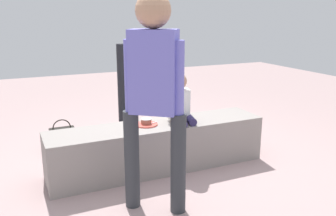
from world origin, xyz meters
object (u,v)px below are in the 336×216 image
child_seated (180,101)px  water_bottle_near_gift (78,149)px  cake_box_white (191,121)px  handbag_black_leather (63,138)px  cake_plate (146,123)px  gift_bag (151,136)px  adult_standing (154,86)px  party_cup_red (189,129)px

child_seated → water_bottle_near_gift: size_ratio=2.09×
cake_box_white → handbag_black_leather: 1.75m
cake_plate → gift_bag: (0.27, 0.55, -0.35)m
water_bottle_near_gift → child_seated: bearing=-32.6°
child_seated → cake_plate: child_seated is taller
adult_standing → gift_bag: adult_standing is taller
water_bottle_near_gift → party_cup_red: (1.44, 0.24, -0.05)m
child_seated → handbag_black_leather: child_seated is taller
party_cup_red → adult_standing: bearing=-125.9°
party_cup_red → cake_box_white: size_ratio=0.33×
cake_plate → gift_bag: size_ratio=0.76×
adult_standing → party_cup_red: size_ratio=15.39×
cake_box_white → water_bottle_near_gift: bearing=-162.2°
child_seated → party_cup_red: bearing=56.6°
adult_standing → party_cup_red: 2.08m
party_cup_red → child_seated: bearing=-123.4°
adult_standing → gift_bag: (0.48, 1.27, -0.86)m
child_seated → cake_box_white: 1.45m
child_seated → party_cup_red: (0.54, 0.82, -0.62)m
child_seated → party_cup_red: child_seated is taller
child_seated → water_bottle_near_gift: bearing=147.4°
adult_standing → gift_bag: bearing=69.5°
child_seated → water_bottle_near_gift: 1.21m
party_cup_red → handbag_black_leather: size_ratio=0.30×
cake_plate → party_cup_red: size_ratio=2.11×
child_seated → gift_bag: (-0.07, 0.59, -0.54)m
adult_standing → cake_box_white: bearing=54.5°
cake_plate → water_bottle_near_gift: cake_plate is taller
child_seated → adult_standing: 0.93m
cake_box_white → gift_bag: bearing=-147.2°
gift_bag → cake_box_white: gift_bag is taller
child_seated → gift_bag: size_ratio=1.63×
cake_plate → handbag_black_leather: size_ratio=0.63×
child_seated → gift_bag: 0.80m
adult_standing → cake_plate: adult_standing is taller
cake_box_white → adult_standing: bearing=-125.5°
gift_bag → party_cup_red: bearing=20.7°
gift_bag → party_cup_red: (0.61, 0.23, -0.07)m
adult_standing → cake_plate: (0.21, 0.72, -0.51)m
child_seated → water_bottle_near_gift: (-0.90, 0.58, -0.56)m
child_seated → handbag_black_leather: (-1.01, 0.90, -0.53)m
child_seated → handbag_black_leather: size_ratio=1.35×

